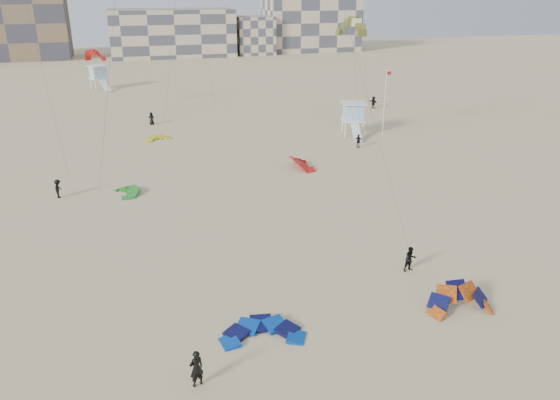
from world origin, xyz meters
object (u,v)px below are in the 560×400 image
object	(u,v)px
kitesurfer_main	(196,368)
lifeguard_tower_near	(353,119)
kite_ground_orange	(459,310)
kite_ground_blue	(262,336)

from	to	relation	value
kitesurfer_main	lifeguard_tower_near	world-z (taller)	lifeguard_tower_near
kitesurfer_main	lifeguard_tower_near	bearing A→B (deg)	-141.26
kite_ground_orange	kitesurfer_main	world-z (taller)	kite_ground_orange
kite_ground_orange	lifeguard_tower_near	world-z (taller)	lifeguard_tower_near
lifeguard_tower_near	kite_ground_blue	bearing A→B (deg)	-106.86
kitesurfer_main	kite_ground_orange	bearing A→B (deg)	168.37
kite_ground_orange	lifeguard_tower_near	distance (m)	40.36
kite_ground_blue	kitesurfer_main	bearing A→B (deg)	-134.28
lifeguard_tower_near	kite_ground_orange	bearing A→B (deg)	-91.76
kitesurfer_main	kite_ground_blue	bearing A→B (deg)	-162.85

